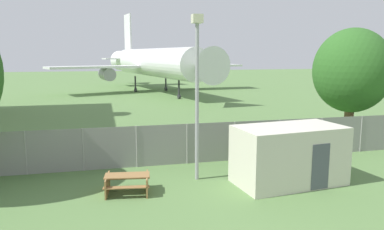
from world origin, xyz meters
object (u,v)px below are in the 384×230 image
at_px(airplane, 153,63).
at_px(picnic_bench_near_cabin, 127,182).
at_px(portable_cabin, 289,155).
at_px(tree_near_hangar, 352,71).

xyz_separation_m(airplane, picnic_bench_near_cabin, (-6.46, -40.32, -3.82)).
height_order(airplane, portable_cabin, airplane).
height_order(picnic_bench_near_cabin, tree_near_hangar, tree_near_hangar).
xyz_separation_m(airplane, tree_near_hangar, (8.26, -33.95, 0.18)).
relative_size(portable_cabin, picnic_bench_near_cabin, 2.48).
distance_m(portable_cabin, picnic_bench_near_cabin, 6.92).
bearing_deg(tree_near_hangar, picnic_bench_near_cabin, -156.60).
distance_m(airplane, picnic_bench_near_cabin, 41.01).
distance_m(airplane, portable_cabin, 40.85).
height_order(portable_cabin, tree_near_hangar, tree_near_hangar).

